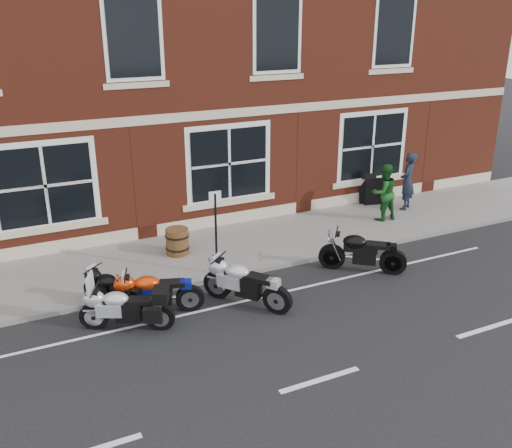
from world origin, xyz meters
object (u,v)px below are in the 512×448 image
object	(u,v)px
a_board_sign	(371,190)
moto_touring_silver	(124,306)
pedestrian_left	(407,181)
barrel_planter	(177,241)
moto_sport_red	(155,291)
pedestrian_right	(384,192)
moto_sport_black	(116,290)
parking_sign	(216,227)
moto_naked_black	(361,250)
moto_sport_silver	(245,281)

from	to	relation	value
a_board_sign	moto_touring_silver	bearing A→B (deg)	-140.19
pedestrian_left	barrel_planter	xyz separation A→B (m)	(-7.68, -0.27, -0.57)
pedestrian_left	moto_touring_silver	bearing A→B (deg)	-18.65
moto_touring_silver	moto_sport_red	xyz separation A→B (m)	(0.75, 0.39, -0.00)
pedestrian_right	moto_sport_black	bearing A→B (deg)	13.03
pedestrian_left	barrel_planter	size ratio (longest dim) A/B	2.66
parking_sign	moto_naked_black	bearing A→B (deg)	-16.50
moto_touring_silver	moto_sport_black	distance (m)	0.84
moto_sport_red	pedestrian_left	xyz separation A→B (m)	(9.01, 2.79, 0.52)
moto_sport_black	moto_sport_silver	bearing A→B (deg)	-53.52
pedestrian_left	moto_sport_black	bearing A→B (deg)	-23.19
moto_touring_silver	moto_sport_black	xyz separation A→B (m)	(0.02, 0.84, -0.03)
pedestrian_right	a_board_sign	distance (m)	1.46
pedestrian_right	barrel_planter	xyz separation A→B (m)	(-6.40, 0.21, -0.51)
moto_sport_black	barrel_planter	world-z (taller)	moto_sport_black
moto_sport_red	moto_naked_black	distance (m)	5.16
moto_sport_red	a_board_sign	xyz separation A→B (m)	(8.26, 3.62, 0.09)
moto_sport_red	pedestrian_left	bearing A→B (deg)	-54.24
moto_sport_red	moto_touring_silver	bearing A→B (deg)	135.71
pedestrian_right	moto_sport_red	bearing A→B (deg)	17.30
pedestrian_left	a_board_sign	xyz separation A→B (m)	(-0.75, 0.83, -0.43)
barrel_planter	pedestrian_left	bearing A→B (deg)	2.00
moto_sport_red	pedestrian_right	size ratio (longest dim) A/B	1.13
moto_sport_black	pedestrian_left	xyz separation A→B (m)	(9.74, 2.34, 0.55)
moto_naked_black	moto_sport_red	bearing A→B (deg)	126.94
moto_touring_silver	moto_naked_black	size ratio (longest dim) A/B	1.01
moto_touring_silver	pedestrian_right	world-z (taller)	pedestrian_right
moto_sport_red	pedestrian_right	world-z (taller)	pedestrian_right
a_board_sign	barrel_planter	world-z (taller)	a_board_sign
moto_sport_black	barrel_planter	xyz separation A→B (m)	(2.06, 2.07, -0.02)
a_board_sign	parking_sign	distance (m)	7.02
a_board_sign	parking_sign	bearing A→B (deg)	-141.84
moto_naked_black	parking_sign	size ratio (longest dim) A/B	0.84
barrel_planter	moto_sport_black	bearing A→B (deg)	-134.87
moto_naked_black	moto_touring_silver	bearing A→B (deg)	130.95
moto_touring_silver	moto_sport_silver	size ratio (longest dim) A/B	0.97
a_board_sign	barrel_planter	size ratio (longest dim) A/B	1.42
a_board_sign	moto_naked_black	bearing A→B (deg)	-113.33
moto_sport_red	moto_sport_black	bearing A→B (deg)	76.70
moto_sport_red	a_board_sign	bearing A→B (deg)	-47.79
pedestrian_left	a_board_sign	bearing A→B (deg)	-84.68
moto_sport_red	pedestrian_left	distance (m)	9.45
pedestrian_left	parking_sign	distance (m)	7.44
parking_sign	moto_touring_silver	bearing A→B (deg)	-149.54
moto_sport_black	parking_sign	xyz separation A→B (m)	(2.54, 0.52, 0.84)
moto_sport_black	pedestrian_left	distance (m)	10.03
moto_touring_silver	a_board_sign	world-z (taller)	moto_touring_silver
moto_naked_black	a_board_sign	bearing A→B (deg)	-0.20
parking_sign	moto_sport_black	bearing A→B (deg)	-165.98
pedestrian_right	a_board_sign	bearing A→B (deg)	-111.44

